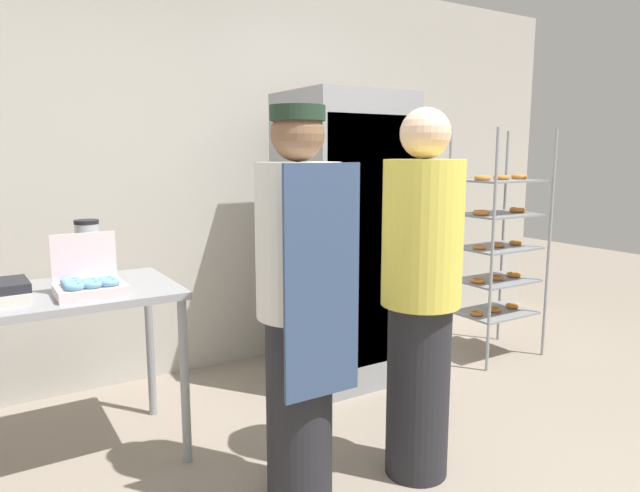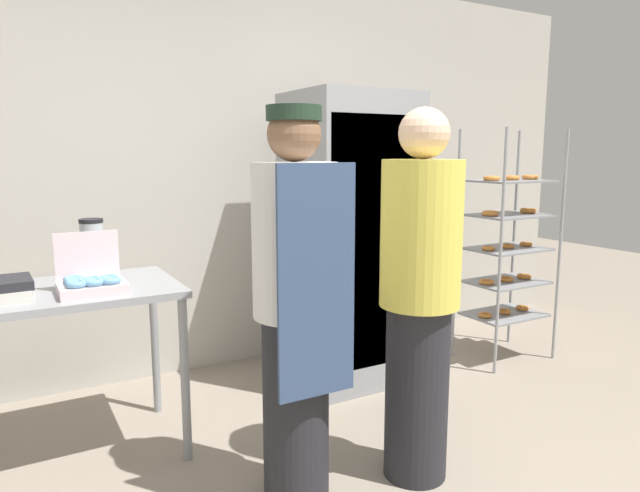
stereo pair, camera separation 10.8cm
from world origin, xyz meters
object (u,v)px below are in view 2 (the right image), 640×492
Objects in this scene: refrigerator at (350,240)px; blender_pitcher at (93,253)px; donut_box at (91,283)px; person_baker at (296,302)px; baking_rack at (508,247)px; person_customer at (419,296)px.

blender_pitcher is at bearing -178.25° from refrigerator.
donut_box is 0.99m from person_baker.
donut_box is at bearing -177.63° from baking_rack.
person_customer reaches higher than blender_pitcher.
donut_box is 0.33m from blender_pitcher.
donut_box is 0.17× the size of person_customer.
person_baker is 1.00× the size of person_customer.
refrigerator is 1.23m from person_customer.
baking_rack is at bearing 2.37° from donut_box.
person_customer is (1.28, -0.81, -0.04)m from donut_box.
baking_rack is at bearing 20.26° from person_baker.
refrigerator is at bearing 48.00° from person_baker.
person_baker is at bearing -42.84° from donut_box.
refrigerator is 6.38× the size of donut_box.
baking_rack is 0.99× the size of person_baker.
refrigerator is at bearing 72.53° from person_customer.
blender_pitcher reaches higher than donut_box.
refrigerator is at bearing 1.75° from blender_pitcher.
blender_pitcher is at bearing 176.13° from baking_rack.
blender_pitcher is 0.18× the size of person_customer.
person_customer is at bearing -42.37° from blender_pitcher.
person_customer is at bearing -32.28° from donut_box.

